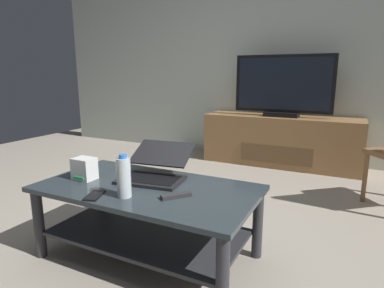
{
  "coord_description": "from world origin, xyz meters",
  "views": [
    {
      "loc": [
        0.94,
        -1.68,
        1.06
      ],
      "look_at": [
        -0.02,
        0.26,
        0.59
      ],
      "focal_mm": 30.23,
      "sensor_mm": 36.0,
      "label": 1
    }
  ],
  "objects": [
    {
      "name": "back_wall",
      "position": [
        0.0,
        2.43,
        1.4
      ],
      "size": [
        6.4,
        0.12,
        2.8
      ],
      "primitive_type": "cube",
      "color": "#A8B2A8",
      "rests_on": "ground"
    },
    {
      "name": "laptop",
      "position": [
        -0.1,
        -0.09,
        0.5
      ],
      "size": [
        0.42,
        0.46,
        0.19
      ],
      "color": "black",
      "rests_on": "coffee_table"
    },
    {
      "name": "tv_remote",
      "position": [
        0.17,
        -0.32,
        0.45
      ],
      "size": [
        0.14,
        0.15,
        0.02
      ],
      "primitive_type": "cube",
      "rotation": [
        0.0,
        0.0,
        -0.68
      ],
      "color": "#2D2D30",
      "rests_on": "coffee_table"
    },
    {
      "name": "cell_phone",
      "position": [
        -0.22,
        -0.49,
        0.44
      ],
      "size": [
        0.11,
        0.16,
        0.01
      ],
      "primitive_type": "cube",
      "rotation": [
        0.0,
        0.0,
        0.36
      ],
      "color": "black",
      "rests_on": "coffee_table"
    },
    {
      "name": "media_cabinet",
      "position": [
        0.22,
        2.11,
        0.29
      ],
      "size": [
        1.77,
        0.47,
        0.58
      ],
      "color": "olive",
      "rests_on": "ground"
    },
    {
      "name": "router_box",
      "position": [
        -0.46,
        -0.3,
        0.5
      ],
      "size": [
        0.13,
        0.11,
        0.13
      ],
      "color": "white",
      "rests_on": "coffee_table"
    },
    {
      "name": "water_bottle_near",
      "position": [
        -0.07,
        -0.43,
        0.54
      ],
      "size": [
        0.07,
        0.07,
        0.22
      ],
      "color": "silver",
      "rests_on": "coffee_table"
    },
    {
      "name": "television",
      "position": [
        0.22,
        2.09,
        0.91
      ],
      "size": [
        1.09,
        0.2,
        0.69
      ],
      "color": "black",
      "rests_on": "media_cabinet"
    },
    {
      "name": "ground_plane",
      "position": [
        0.0,
        0.0,
        0.0
      ],
      "size": [
        7.68,
        7.68,
        0.0
      ],
      "primitive_type": "plane",
      "color": "#9E9384"
    },
    {
      "name": "coffee_table",
      "position": [
        -0.06,
        -0.24,
        0.3
      ],
      "size": [
        1.24,
        0.66,
        0.44
      ],
      "color": "#2D383D",
      "rests_on": "ground"
    }
  ]
}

